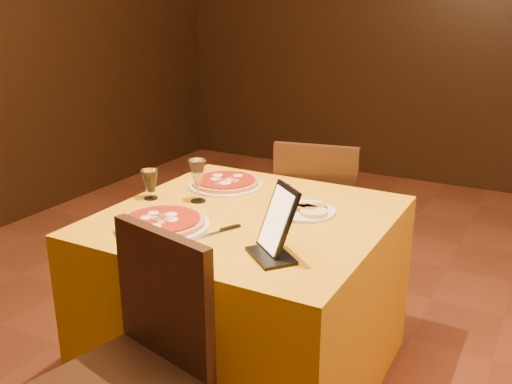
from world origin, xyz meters
The scene contains 12 objects.
wall_back centered at (0.00, 3.50, 1.40)m, with size 6.00×0.01×2.80m, color black.
main_table centered at (-0.58, 0.27, 0.38)m, with size 1.10×1.10×0.75m, color #D2960D.
chair_main_far centered at (-0.58, 1.07, 0.46)m, with size 0.41×0.41×0.91m, color black, non-canonical shape.
pizza_near centered at (-0.80, -0.01, 0.77)m, with size 0.36×0.36×0.03m.
pizza_far centered at (-0.85, 0.54, 0.77)m, with size 0.35×0.35×0.03m.
cutlet_dish centered at (-0.38, 0.39, 0.76)m, with size 0.26×0.26×0.03m.
wine_glass centered at (-0.84, 0.30, 0.84)m, with size 0.06×0.06×0.19m, color #F2C989, non-canonical shape.
water_glass centered at (-1.04, 0.23, 0.81)m, with size 0.06×0.06×0.13m, color white, non-canonical shape.
tablet centered at (-0.31, 0.00, 0.87)m, with size 0.16×0.01×0.24m, color black.
knife centered at (-0.59, 0.01, 0.75)m, with size 0.25×0.02×0.01m, color #B5B5BD.
fork_near centered at (-0.92, -0.01, 0.75)m, with size 0.17×0.02×0.01m, color #BCBBC2.
fork_far centered at (-0.59, 0.62, 0.75)m, with size 0.15×0.02×0.01m, color silver.
Camera 1 is at (0.49, -1.62, 1.58)m, focal length 40.00 mm.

